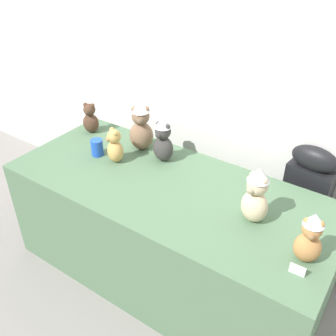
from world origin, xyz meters
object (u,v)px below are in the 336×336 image
(display_table, at_px, (168,231))
(teddy_bear_mocha, at_px, (141,126))
(teddy_bear_cocoa, at_px, (90,119))
(teddy_bear_caramel, at_px, (310,238))
(teddy_bear_sand, at_px, (256,196))
(instrument_case, at_px, (302,210))
(teddy_bear_honey, at_px, (115,147))
(party_cup_blue, at_px, (97,147))
(teddy_bear_charcoal, at_px, (163,140))

(display_table, distance_m, teddy_bear_mocha, 0.71)
(teddy_bear_cocoa, xyz_separation_m, teddy_bear_caramel, (1.68, -0.36, 0.03))
(teddy_bear_sand, bearing_deg, instrument_case, 94.89)
(teddy_bear_caramel, bearing_deg, teddy_bear_honey, 160.77)
(display_table, height_order, teddy_bear_cocoa, teddy_bear_cocoa)
(teddy_bear_caramel, xyz_separation_m, teddy_bear_mocha, (-1.23, 0.38, 0.04))
(display_table, xyz_separation_m, teddy_bear_mocha, (-0.39, 0.25, 0.54))
(display_table, height_order, party_cup_blue, party_cup_blue)
(teddy_bear_caramel, bearing_deg, teddy_bear_charcoal, 149.55)
(teddy_bear_mocha, bearing_deg, teddy_bear_caramel, -49.93)
(teddy_bear_cocoa, height_order, teddy_bear_sand, teddy_bear_sand)
(instrument_case, height_order, teddy_bear_mocha, teddy_bear_mocha)
(teddy_bear_charcoal, bearing_deg, instrument_case, 25.09)
(teddy_bear_cocoa, height_order, teddy_bear_honey, teddy_bear_honey)
(instrument_case, distance_m, teddy_bear_mocha, 1.17)
(display_table, relative_size, teddy_bear_caramel, 7.32)
(teddy_bear_caramel, distance_m, teddy_bear_charcoal, 1.08)
(teddy_bear_sand, height_order, party_cup_blue, teddy_bear_sand)
(teddy_bear_sand, xyz_separation_m, teddy_bear_caramel, (0.31, -0.12, -0.02))
(teddy_bear_mocha, height_order, party_cup_blue, teddy_bear_mocha)
(party_cup_blue, bearing_deg, teddy_bear_honey, 3.40)
(teddy_bear_sand, xyz_separation_m, teddy_bear_charcoal, (-0.72, 0.22, -0.01))
(instrument_case, relative_size, teddy_bear_charcoal, 3.11)
(teddy_bear_sand, xyz_separation_m, teddy_bear_mocha, (-0.92, 0.26, 0.02))
(teddy_bear_charcoal, relative_size, teddy_bear_honey, 1.31)
(teddy_bear_mocha, bearing_deg, teddy_bear_charcoal, -43.47)
(teddy_bear_cocoa, bearing_deg, teddy_bear_sand, -29.20)
(teddy_bear_sand, bearing_deg, teddy_bear_honey, -164.04)
(teddy_bear_charcoal, bearing_deg, teddy_bear_mocha, 172.73)
(instrument_case, xyz_separation_m, teddy_bear_mocha, (-1.05, -0.30, 0.43))
(instrument_case, height_order, teddy_bear_cocoa, teddy_bear_cocoa)
(teddy_bear_cocoa, bearing_deg, teddy_bear_charcoal, -21.22)
(teddy_bear_caramel, distance_m, teddy_bear_mocha, 1.29)
(teddy_bear_cocoa, distance_m, teddy_bear_mocha, 0.45)
(teddy_bear_sand, distance_m, teddy_bear_caramel, 0.34)
(display_table, bearing_deg, teddy_bear_caramel, -8.59)
(teddy_bear_charcoal, relative_size, teddy_bear_mocha, 0.86)
(teddy_bear_cocoa, height_order, teddy_bear_mocha, teddy_bear_mocha)
(teddy_bear_charcoal, height_order, party_cup_blue, teddy_bear_charcoal)
(teddy_bear_sand, bearing_deg, display_table, -162.44)
(instrument_case, distance_m, teddy_bear_honey, 1.26)
(instrument_case, bearing_deg, teddy_bear_cocoa, -161.80)
(display_table, bearing_deg, teddy_bear_honey, 175.89)
(teddy_bear_sand, relative_size, teddy_bear_honey, 1.39)
(display_table, height_order, instrument_case, instrument_case)
(teddy_bear_charcoal, xyz_separation_m, party_cup_blue, (-0.39, -0.19, -0.09))
(display_table, xyz_separation_m, party_cup_blue, (-0.58, 0.02, 0.42))
(teddy_bear_caramel, height_order, teddy_bear_charcoal, teddy_bear_charcoal)
(teddy_bear_charcoal, bearing_deg, teddy_bear_cocoa, -178.60)
(display_table, xyz_separation_m, teddy_bear_honey, (-0.43, 0.03, 0.47))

